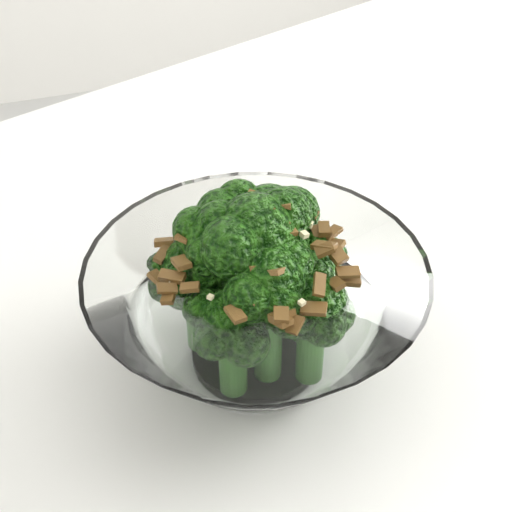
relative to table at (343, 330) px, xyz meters
name	(u,v)px	position (x,y,z in m)	size (l,w,h in m)	color
table	(343,330)	(0.00, 0.00, 0.00)	(1.40, 1.16, 0.75)	white
broccoli_dish	(257,302)	(-0.10, -0.07, 0.12)	(0.23, 0.23, 0.14)	white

